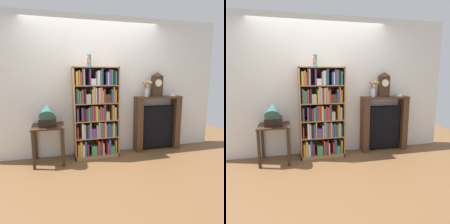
{
  "view_description": "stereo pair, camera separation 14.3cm",
  "coord_description": "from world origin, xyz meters",
  "views": [
    {
      "loc": [
        -0.71,
        -3.63,
        1.52
      ],
      "look_at": [
        0.31,
        0.12,
        0.84
      ],
      "focal_mm": 33.6,
      "sensor_mm": 36.0,
      "label": 1
    },
    {
      "loc": [
        -0.57,
        -3.67,
        1.52
      ],
      "look_at": [
        0.31,
        0.12,
        0.84
      ],
      "focal_mm": 33.6,
      "sensor_mm": 36.0,
      "label": 2
    }
  ],
  "objects": [
    {
      "name": "ground_plane",
      "position": [
        0.0,
        0.0,
        -0.01
      ],
      "size": [
        7.72,
        6.4,
        0.02
      ],
      "primitive_type": "cube",
      "color": "brown"
    },
    {
      "name": "wall_back",
      "position": [
        0.21,
        0.34,
        1.3
      ],
      "size": [
        4.72,
        0.08,
        2.6
      ],
      "primitive_type": "cube",
      "color": "silver",
      "rests_on": "ground"
    },
    {
      "name": "bookshelf",
      "position": [
        -0.0,
        0.11,
        0.79
      ],
      "size": [
        0.81,
        0.35,
        1.66
      ],
      "color": "#A87A4C",
      "rests_on": "ground"
    },
    {
      "name": "cup_stack",
      "position": [
        -0.11,
        0.1,
        1.77
      ],
      "size": [
        0.08,
        0.08,
        0.21
      ],
      "color": "blue",
      "rests_on": "bookshelf"
    },
    {
      "name": "side_table_left",
      "position": [
        -0.86,
        0.03,
        0.51
      ],
      "size": [
        0.53,
        0.53,
        0.67
      ],
      "color": "#382316",
      "rests_on": "ground"
    },
    {
      "name": "gramophone",
      "position": [
        -0.86,
        -0.03,
        0.86
      ],
      "size": [
        0.28,
        0.45,
        0.48
      ],
      "color": "black",
      "rests_on": "side_table_left"
    },
    {
      "name": "fireplace_mantel",
      "position": [
        1.28,
        0.19,
        0.54
      ],
      "size": [
        0.96,
        0.26,
        1.1
      ],
      "color": "#472D1C",
      "rests_on": "ground"
    },
    {
      "name": "mantel_clock",
      "position": [
        1.24,
        0.16,
        1.34
      ],
      "size": [
        0.2,
        0.14,
        0.48
      ],
      "color": "#382316",
      "rests_on": "fireplace_mantel"
    },
    {
      "name": "flower_vase",
      "position": [
        1.03,
        0.17,
        1.25
      ],
      "size": [
        0.16,
        0.16,
        0.32
      ],
      "color": "silver",
      "rests_on": "fireplace_mantel"
    },
    {
      "name": "teacup_with_saucer",
      "position": [
        1.6,
        0.17,
        1.12
      ],
      "size": [
        0.16,
        0.16,
        0.05
      ],
      "color": "white",
      "rests_on": "fireplace_mantel"
    }
  ]
}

